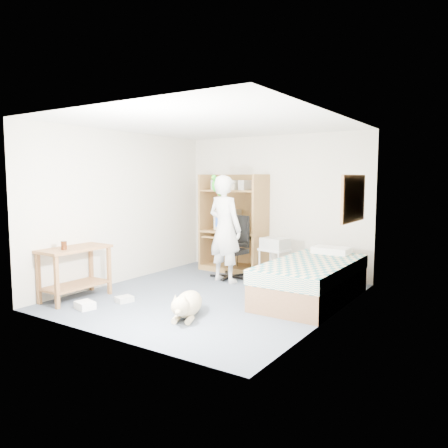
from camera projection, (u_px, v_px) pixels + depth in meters
name	position (u px, v px, depth m)	size (l,w,h in m)	color
floor	(212.00, 296.00, 6.43)	(4.00, 4.00, 0.00)	#4D5569
wall_back	(275.00, 205.00, 7.95)	(3.60, 0.02, 2.50)	beige
wall_right	(333.00, 218.00, 5.31)	(0.02, 4.00, 2.50)	beige
wall_left	(124.00, 207.00, 7.28)	(0.02, 4.00, 2.50)	beige
ceiling	(211.00, 124.00, 6.17)	(3.60, 4.00, 0.02)	white
computer_hutch	(235.00, 227.00, 8.17)	(1.20, 0.63, 1.80)	brown
bed	(312.00, 280.00, 6.19)	(1.02, 2.02, 0.66)	brown
side_desk	(75.00, 265.00, 6.23)	(0.50, 1.00, 0.75)	brown
corkboard	(353.00, 198.00, 6.05)	(0.04, 0.94, 0.66)	olive
office_chair	(233.00, 256.00, 7.58)	(0.60, 0.60, 1.07)	black
person	(225.00, 229.00, 7.25)	(0.65, 0.43, 1.78)	silver
parrot	(215.00, 184.00, 7.29)	(0.13, 0.23, 0.36)	#168613
dog	(187.00, 304.00, 5.45)	(0.56, 0.94, 0.37)	#C7B386
printer_cart	(275.00, 259.00, 7.36)	(0.52, 0.45, 0.55)	silver
printer	(275.00, 243.00, 7.33)	(0.42, 0.32, 0.18)	#ABABA6
crt_monitor	(228.00, 219.00, 8.25)	(0.44, 0.46, 0.37)	beige
keyboard	(231.00, 236.00, 8.04)	(0.45, 0.16, 0.03)	beige
pencil_cup	(246.00, 228.00, 7.93)	(0.08, 0.08, 0.12)	gold
drink_glass	(64.00, 245.00, 6.00)	(0.08, 0.08, 0.12)	#3B1909
floor_box_a	(85.00, 305.00, 5.79)	(0.25, 0.20, 0.10)	white
floor_box_b	(124.00, 299.00, 6.12)	(0.18, 0.22, 0.08)	beige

